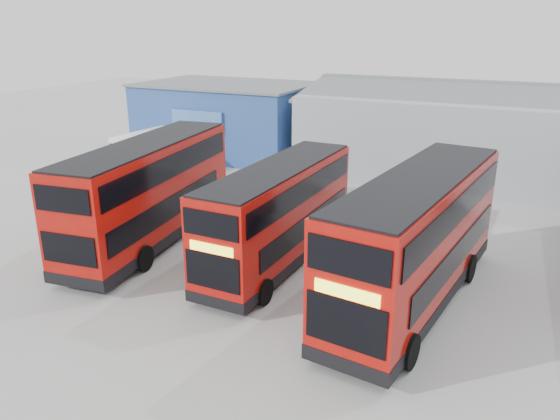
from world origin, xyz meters
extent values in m
plane|color=#9B9A96|center=(0.00, 0.00, 0.00)|extent=(120.00, 120.00, 0.00)
cube|color=navy|center=(-14.00, 18.00, 2.50)|extent=(12.00, 8.00, 5.00)
cube|color=slate|center=(-14.00, 18.00, 5.05)|extent=(12.30, 8.30, 0.15)
cube|color=#4376BE|center=(-14.00, 13.90, 3.00)|extent=(3.96, 0.15, 1.40)
cube|color=#9BA1A9|center=(8.00, 20.00, 2.50)|extent=(30.00, 12.00, 5.00)
cube|color=#AD0F09|center=(-8.04, 1.13, 2.42)|extent=(3.81, 10.92, 4.12)
cube|color=black|center=(-8.04, 1.13, 0.56)|extent=(3.85, 10.97, 0.46)
cube|color=black|center=(-6.71, 0.88, 1.93)|extent=(1.14, 9.00, 0.97)
cube|color=black|center=(-9.28, 0.57, 1.93)|extent=(1.14, 9.00, 0.97)
cube|color=black|center=(-6.76, 1.29, 3.67)|extent=(1.26, 10.02, 0.97)
cube|color=black|center=(-9.32, 0.98, 3.67)|extent=(1.26, 10.02, 0.97)
cube|color=black|center=(-8.68, 6.46, 1.83)|extent=(2.28, 0.33, 1.37)
cube|color=black|center=(-8.68, 6.46, 3.67)|extent=(2.28, 0.33, 0.97)
cube|color=#FFFB35|center=(-8.68, 6.47, 2.75)|extent=(1.82, 0.26, 0.36)
cube|color=black|center=(-7.40, -4.20, 1.83)|extent=(2.23, 0.32, 1.12)
cube|color=black|center=(-7.40, -4.20, 3.67)|extent=(2.23, 0.32, 0.92)
cube|color=black|center=(-8.04, 1.13, 4.50)|extent=(3.64, 10.75, 0.10)
cylinder|color=black|center=(-7.27, 4.97, 0.53)|extent=(0.45, 1.09, 1.06)
cylinder|color=black|center=(-9.70, 4.67, 0.53)|extent=(0.45, 1.09, 1.06)
cylinder|color=black|center=(-6.50, -1.40, 0.53)|extent=(0.45, 1.09, 1.06)
cylinder|color=black|center=(-8.93, -1.69, 0.53)|extent=(0.45, 1.09, 1.06)
cube|color=#AD0F09|center=(-1.98, 1.60, 2.18)|extent=(2.51, 9.67, 3.71)
cube|color=black|center=(-1.98, 1.60, 0.50)|extent=(2.55, 9.71, 0.41)
cube|color=black|center=(-3.14, 1.99, 1.74)|extent=(0.23, 8.15, 0.87)
cube|color=black|center=(-0.81, 1.94, 1.74)|extent=(0.23, 8.15, 0.87)
cube|color=black|center=(-3.15, 1.62, 3.30)|extent=(0.25, 9.07, 0.87)
cube|color=black|center=(-0.82, 1.57, 3.30)|extent=(0.25, 9.07, 0.87)
cube|color=black|center=(-2.09, -3.23, 1.65)|extent=(2.06, 0.09, 1.24)
cube|color=black|center=(-2.09, -3.23, 3.30)|extent=(2.06, 0.09, 0.87)
cube|color=#FFFB35|center=(-2.09, -3.24, 2.47)|extent=(1.65, 0.07, 0.32)
cube|color=black|center=(-1.87, 6.42, 1.65)|extent=(2.02, 0.09, 1.01)
cube|color=black|center=(-1.87, 6.42, 3.30)|extent=(2.02, 0.09, 0.82)
cube|color=black|center=(-1.98, 1.60, 4.05)|extent=(2.37, 9.53, 0.09)
cylinder|color=black|center=(-3.16, -1.72, 0.48)|extent=(0.31, 0.96, 0.95)
cylinder|color=black|center=(-0.96, -1.77, 0.48)|extent=(0.31, 0.96, 0.95)
cylinder|color=black|center=(-3.03, 4.05, 0.48)|extent=(0.31, 0.96, 0.95)
cylinder|color=black|center=(-0.83, 4.00, 0.48)|extent=(0.31, 0.96, 0.95)
cube|color=#AD0F09|center=(3.69, 0.61, 2.46)|extent=(3.91, 11.12, 4.20)
cube|color=black|center=(3.69, 0.61, 0.57)|extent=(3.95, 11.16, 0.47)
cube|color=black|center=(2.44, 1.18, 1.97)|extent=(1.18, 9.16, 0.98)
cube|color=black|center=(5.05, 0.86, 1.97)|extent=(1.18, 9.16, 0.98)
cube|color=black|center=(2.39, 0.77, 3.73)|extent=(1.31, 10.19, 0.98)
cube|color=black|center=(5.00, 0.44, 3.73)|extent=(1.31, 10.19, 0.98)
cube|color=black|center=(3.02, -4.81, 1.87)|extent=(2.32, 0.34, 1.40)
cube|color=black|center=(3.02, -4.81, 3.73)|extent=(2.32, 0.34, 0.98)
cube|color=#FFFB35|center=(3.02, -4.83, 2.80)|extent=(1.86, 0.27, 0.36)
cube|color=black|center=(4.36, 6.03, 1.87)|extent=(2.27, 0.33, 1.14)
cube|color=black|center=(4.36, 6.03, 3.73)|extent=(2.27, 0.33, 0.93)
cube|color=black|center=(3.69, 0.61, 4.58)|extent=(3.73, 10.94, 0.10)
cylinder|color=black|center=(1.99, -3.00, 0.54)|extent=(0.46, 1.11, 1.08)
cylinder|color=black|center=(4.46, -3.30, 0.54)|extent=(0.46, 1.11, 1.08)
cylinder|color=black|center=(2.79, 3.48, 0.54)|extent=(0.46, 1.11, 1.08)
cylinder|color=black|center=(5.26, 3.18, 0.54)|extent=(0.46, 1.11, 1.08)
cube|color=white|center=(-16.10, 11.70, 1.39)|extent=(2.63, 5.72, 2.12)
cube|color=black|center=(-16.30, 8.90, 1.73)|extent=(2.01, 0.20, 0.78)
cube|color=black|center=(-17.36, 10.00, 1.73)|extent=(0.13, 1.01, 0.67)
cube|color=black|center=(-15.09, 9.84, 1.73)|extent=(0.13, 1.01, 0.67)
cylinder|color=black|center=(-17.30, 9.89, 0.40)|extent=(0.33, 0.82, 0.80)
cylinder|color=black|center=(-15.17, 9.73, 0.40)|extent=(0.33, 0.82, 0.80)
cylinder|color=black|center=(-17.03, 13.67, 0.40)|extent=(0.33, 0.82, 0.80)
cylinder|color=black|center=(-14.89, 13.51, 0.40)|extent=(0.33, 0.82, 0.80)
camera|label=1|loc=(6.86, -16.91, 9.44)|focal=35.00mm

